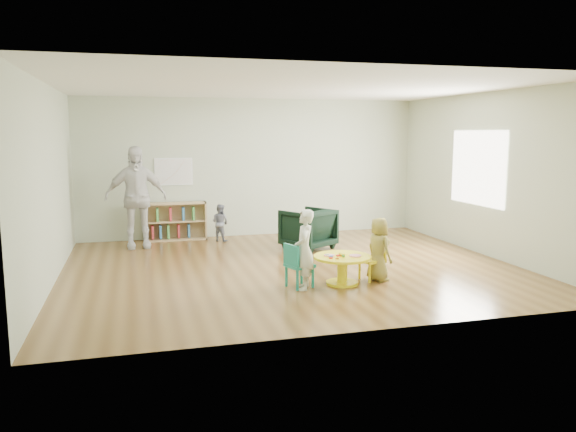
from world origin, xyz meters
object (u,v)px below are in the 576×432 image
object	(u,v)px
activity_table	(342,264)
child_right	(379,249)
kid_chair_left	(297,264)
child_left	(304,250)
adult_caretaker	(136,197)
toddler	(220,223)
kid_chair_right	(374,259)
bookshelf	(175,222)
armchair	(308,229)

from	to	relation	value
activity_table	child_right	distance (m)	0.60
kid_chair_left	child_left	world-z (taller)	child_left
adult_caretaker	kid_chair_left	bearing A→B (deg)	-61.88
activity_table	toddler	size ratio (longest dim) A/B	1.11
toddler	child_left	bearing A→B (deg)	142.28
adult_caretaker	child_left	bearing A→B (deg)	-61.61
kid_chair_right	child_left	size ratio (longest dim) A/B	0.53
activity_table	child_left	distance (m)	0.65
kid_chair_left	bookshelf	xyz separation A→B (m)	(-1.37, 4.01, 0.04)
kid_chair_left	adult_caretaker	bearing A→B (deg)	-167.75
armchair	child_left	bearing A→B (deg)	40.23
armchair	adult_caretaker	size ratio (longest dim) A/B	0.44
activity_table	armchair	size ratio (longest dim) A/B	0.99
activity_table	adult_caretaker	world-z (taller)	adult_caretaker
kid_chair_right	kid_chair_left	bearing A→B (deg)	82.84
kid_chair_left	armchair	xyz separation A→B (m)	(0.93, 2.47, 0.04)
activity_table	toddler	distance (m)	3.82
adult_caretaker	kid_chair_right	bearing A→B (deg)	-48.36
bookshelf	adult_caretaker	distance (m)	1.11
kid_chair_left	bookshelf	bearing A→B (deg)	179.36
armchair	toddler	xyz separation A→B (m)	(-1.44, 1.17, -0.01)
kid_chair_right	bookshelf	bearing A→B (deg)	20.37
adult_caretaker	activity_table	bearing A→B (deg)	-54.38
toddler	activity_table	bearing A→B (deg)	151.27
activity_table	armchair	distance (m)	2.48
activity_table	child_left	xyz separation A→B (m)	(-0.59, -0.10, 0.27)
kid_chair_left	activity_table	bearing A→B (deg)	71.07
bookshelf	adult_caretaker	bearing A→B (deg)	-139.96
kid_chair_right	bookshelf	world-z (taller)	bookshelf
activity_table	child_right	world-z (taller)	child_right
child_right	adult_caretaker	xyz separation A→B (m)	(-3.33, 3.35, 0.48)
child_left	toddler	xyz separation A→B (m)	(-0.59, 3.73, -0.18)
child_right	toddler	xyz separation A→B (m)	(-1.75, 3.59, -0.09)
adult_caretaker	toddler	bearing A→B (deg)	5.11
activity_table	kid_chair_right	world-z (taller)	kid_chair_right
kid_chair_right	child_right	bearing A→B (deg)	-168.77
kid_chair_left	bookshelf	distance (m)	4.24
activity_table	kid_chair_left	world-z (taller)	kid_chair_left
activity_table	kid_chair_left	distance (m)	0.67
bookshelf	toddler	size ratio (longest dim) A/B	1.64
armchair	toddler	size ratio (longest dim) A/B	1.12
activity_table	child_left	bearing A→B (deg)	-170.79
adult_caretaker	armchair	bearing A→B (deg)	-20.62
kid_chair_left	child_left	bearing A→B (deg)	21.50
activity_table	child_right	xyz separation A→B (m)	(0.57, 0.04, 0.18)
kid_chair_right	child_left	world-z (taller)	child_left
kid_chair_left	child_right	world-z (taller)	child_right
activity_table	bookshelf	xyz separation A→B (m)	(-2.03, 4.00, 0.08)
bookshelf	child_left	size ratio (longest dim) A/B	1.10
bookshelf	armchair	bearing A→B (deg)	-33.90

